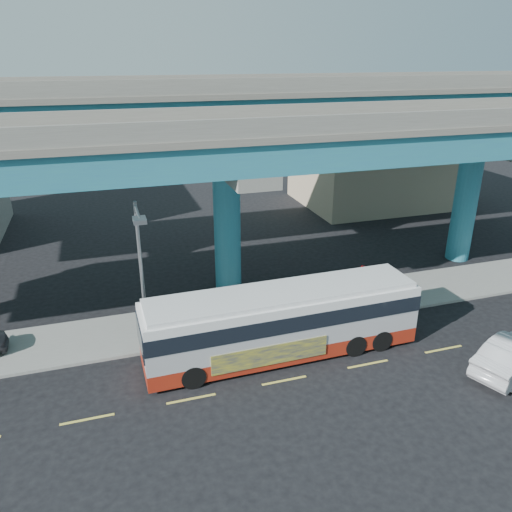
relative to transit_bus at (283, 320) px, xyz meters
name	(u,v)px	position (x,y,z in m)	size (l,w,h in m)	color
ground	(282,377)	(-0.63, -1.69, -1.77)	(120.00, 120.00, 0.00)	black
sidewalk	(245,316)	(-0.63, 3.81, -1.70)	(70.00, 4.00, 0.15)	gray
lane_markings	(284,381)	(-0.63, -1.99, -1.77)	(58.00, 0.12, 0.01)	#D8C64C
viaduct	(225,131)	(-0.63, 7.42, 7.37)	(52.00, 12.40, 11.70)	#25698E
building_beige	(380,164)	(17.37, 21.29, 1.74)	(14.00, 10.23, 7.00)	tan
transit_bus	(283,320)	(0.00, 0.00, 0.00)	(12.65, 2.90, 3.23)	maroon
street_lamp	(141,259)	(-5.84, 1.77, 2.99)	(0.50, 2.33, 7.02)	gray
stop_sign	(361,278)	(5.30, 2.49, 0.24)	(0.66, 0.46, 2.58)	gray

